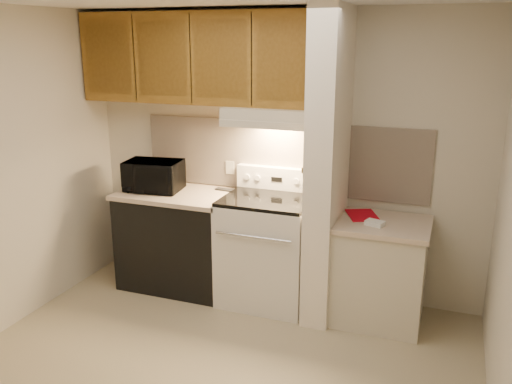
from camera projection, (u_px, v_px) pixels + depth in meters
The scene contains 47 objects.
floor at pixel (213, 371), 3.80m from camera, with size 3.60×3.60×0.00m, color tan.
wall_back at pixel (281, 155), 4.81m from camera, with size 3.60×0.02×2.50m, color beige.
backsplash at pixel (280, 157), 4.81m from camera, with size 2.60×0.02×0.63m, color beige.
range_body at pixel (267, 251), 4.72m from camera, with size 0.76×0.65×0.92m, color silver.
oven_window at pixel (255, 261), 4.42m from camera, with size 0.50×0.01×0.30m, color black.
oven_handle at pixel (253, 237), 4.33m from camera, with size 0.02×0.02×0.65m, color silver.
cooktop at pixel (268, 199), 4.59m from camera, with size 0.74×0.64×0.03m, color black.
range_backguard at pixel (278, 178), 4.81m from camera, with size 0.76×0.08×0.20m, color silver.
range_display at pixel (277, 179), 4.78m from camera, with size 0.10×0.01×0.04m, color black.
range_knob_left_outer at pixel (247, 177), 4.87m from camera, with size 0.05×0.05×0.02m, color silver.
range_knob_left_inner at pixel (257, 178), 4.83m from camera, with size 0.05×0.05×0.02m, color silver.
range_knob_right_inner at pixel (296, 181), 4.71m from camera, with size 0.05×0.05×0.02m, color silver.
range_knob_right_outer at pixel (307, 182), 4.68m from camera, with size 0.05×0.05×0.02m, color silver.
dishwasher_front at pixel (178, 241), 5.03m from camera, with size 1.00×0.63×0.87m, color black.
left_countertop at pixel (176, 194), 4.90m from camera, with size 1.04×0.67×0.04m, color #C9B198.
spoon_rest at pixel (226, 190), 4.94m from camera, with size 0.19×0.06×0.01m, color black.
teal_jar at pixel (137, 186), 4.91m from camera, with size 0.09×0.09×0.10m, color #286265.
outlet at pixel (230, 168), 4.99m from camera, with size 0.08×0.01×0.12m, color beige.
microwave at pixel (154, 176), 4.91m from camera, with size 0.50×0.34×0.27m, color black.
partition_pillar at pixel (328, 168), 4.33m from camera, with size 0.22×0.70×2.50m, color white.
pillar_trim at pixel (314, 161), 4.35m from camera, with size 0.01×0.70×0.04m, color brown.
knife_strip at pixel (312, 160), 4.30m from camera, with size 0.02×0.42×0.04m, color black.
knife_blade_a at pixel (304, 177), 4.18m from camera, with size 0.01×0.04×0.16m, color silver.
knife_handle_a at pixel (305, 157), 4.16m from camera, with size 0.02×0.02×0.10m, color black.
knife_blade_b at pixel (308, 175), 4.28m from camera, with size 0.01×0.04×0.18m, color silver.
knife_handle_b at pixel (308, 156), 4.22m from camera, with size 0.02×0.02×0.10m, color black.
knife_blade_c at pixel (310, 174), 4.35m from camera, with size 0.01×0.04×0.20m, color silver.
knife_handle_c at pixel (310, 154), 4.28m from camera, with size 0.02×0.02×0.10m, color black.
knife_blade_d at pixel (313, 169), 4.42m from camera, with size 0.01×0.04×0.16m, color silver.
knife_handle_d at pixel (313, 151), 4.38m from camera, with size 0.02×0.02×0.10m, color black.
knife_blade_e at pixel (315, 169), 4.49m from camera, with size 0.01×0.04×0.18m, color silver.
knife_handle_e at pixel (316, 150), 4.44m from camera, with size 0.02×0.02×0.10m, color black.
oven_mitt at pixel (317, 169), 4.54m from camera, with size 0.03×0.11×0.27m, color gray.
right_cab_base at pixel (379, 274), 4.40m from camera, with size 0.70×0.60×0.81m, color beige.
right_countertop at pixel (383, 224), 4.29m from camera, with size 0.74×0.64×0.04m, color #C9B198.
red_folder at pixel (362, 215), 4.43m from camera, with size 0.22×0.31×0.01m, color #B90616.
white_box at pixel (375, 223), 4.20m from camera, with size 0.14×0.09×0.04m, color white.
range_hood at pixel (273, 116), 4.51m from camera, with size 0.78×0.44×0.15m, color beige.
hood_lip at pixel (265, 125), 4.33m from camera, with size 0.78×0.04×0.06m, color beige.
upper_cabinets at pixel (199, 58), 4.66m from camera, with size 2.18×0.33×0.77m, color brown.
cab_door_a at pixel (108, 58), 4.79m from camera, with size 0.46×0.01×0.63m, color brown.
cab_gap_a at pixel (134, 58), 4.69m from camera, with size 0.01×0.01×0.73m, color black.
cab_door_b at pixel (162, 58), 4.60m from camera, with size 0.46×0.01×0.63m, color brown.
cab_gap_b at pixel (191, 59), 4.51m from camera, with size 0.01×0.01×0.73m, color black.
cab_door_c at pixel (221, 59), 4.42m from camera, with size 0.46×0.01×0.63m, color brown.
cab_gap_c at pixel (252, 60), 4.33m from camera, with size 0.01×0.01×0.73m, color black.
cab_door_d at pixel (284, 60), 4.24m from camera, with size 0.46×0.01×0.63m, color brown.
Camera 1 is at (1.44, -3.00, 2.26)m, focal length 38.00 mm.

